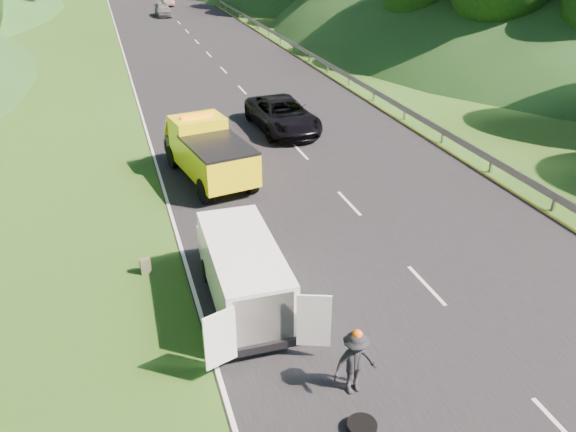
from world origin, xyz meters
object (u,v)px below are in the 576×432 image
object	(u,v)px
passing_suv	(283,130)
woman	(220,276)
spare_tire	(362,431)
white_van	(243,269)
suitcase	(145,266)
child	(240,269)
tow_truck	(208,151)
worker	(353,391)

from	to	relation	value
passing_suv	woman	bearing A→B (deg)	-117.61
spare_tire	white_van	bearing A→B (deg)	103.94
woman	suitcase	bearing A→B (deg)	78.92
child	white_van	bearing A→B (deg)	-89.43
tow_truck	spare_tire	world-z (taller)	tow_truck
tow_truck	woman	size ratio (longest dim) A/B	3.72
worker	woman	bearing A→B (deg)	103.42
child	woman	bearing A→B (deg)	-154.07
spare_tire	child	bearing A→B (deg)	98.02
spare_tire	woman	bearing A→B (deg)	103.90
spare_tire	passing_suv	world-z (taller)	passing_suv
woman	child	xyz separation A→B (m)	(0.72, 0.20, 0.00)
suitcase	spare_tire	size ratio (longest dim) A/B	0.79
suitcase	passing_suv	size ratio (longest dim) A/B	0.09
tow_truck	child	distance (m)	7.56
tow_truck	spare_tire	distance (m)	14.73
child	suitcase	distance (m)	3.01
tow_truck	spare_tire	bearing A→B (deg)	-97.75
woman	child	bearing A→B (deg)	-64.17
woman	spare_tire	xyz separation A→B (m)	(1.74, -7.03, 0.00)
tow_truck	woman	bearing A→B (deg)	-108.62
child	spare_tire	bearing A→B (deg)	-71.35
child	suitcase	size ratio (longest dim) A/B	2.08
passing_suv	white_van	bearing A→B (deg)	-113.73
worker	child	bearing A→B (deg)	96.52
worker	passing_suv	world-z (taller)	worker
suitcase	spare_tire	bearing A→B (deg)	-63.47
woman	passing_suv	bearing A→B (deg)	-14.89
tow_truck	worker	distance (m)	13.60
worker	spare_tire	xyz separation A→B (m)	(-0.31, -1.16, 0.00)
woman	spare_tire	bearing A→B (deg)	-155.56
tow_truck	child	world-z (taller)	tow_truck
white_van	spare_tire	bearing A→B (deg)	-74.82
worker	white_van	bearing A→B (deg)	105.42
tow_truck	passing_suv	world-z (taller)	tow_truck
woman	suitcase	xyz separation A→B (m)	(-2.20, 0.87, 0.26)
tow_truck	woman	world-z (taller)	tow_truck
white_van	suitcase	world-z (taller)	white_van
worker	suitcase	bearing A→B (deg)	116.44
tow_truck	white_van	distance (m)	9.29
tow_truck	white_van	size ratio (longest dim) A/B	1.09
woman	worker	xyz separation A→B (m)	(2.04, -5.87, 0.00)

